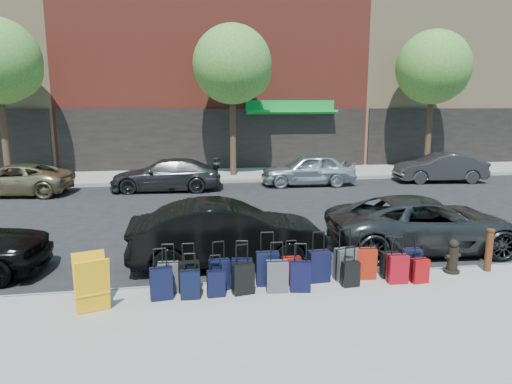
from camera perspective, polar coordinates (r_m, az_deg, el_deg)
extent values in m
plane|color=black|center=(13.72, -0.18, -4.44)|extent=(120.00, 120.00, 0.00)
cube|color=gray|center=(7.77, 8.09, -16.48)|extent=(60.00, 4.00, 0.15)
cube|color=gray|center=(23.43, -4.21, 2.15)|extent=(60.00, 4.00, 0.15)
cube|color=gray|center=(9.53, 4.35, -11.04)|extent=(60.00, 0.08, 0.15)
cube|color=gray|center=(21.44, -3.69, 1.34)|extent=(60.00, 0.08, 0.15)
cube|color=maroon|center=(31.77, -5.98, 22.42)|extent=(17.00, 12.00, 20.00)
cube|color=black|center=(25.17, -4.70, 6.47)|extent=(16.66, 0.15, 3.40)
cube|color=#0E822E|center=(25.42, 4.48, 9.90)|extent=(5.00, 0.91, 0.27)
cube|color=#0E822E|center=(25.70, 4.32, 10.70)|extent=(5.00, 0.10, 0.60)
cube|color=tan|center=(36.38, 21.64, 18.66)|extent=(15.00, 12.00, 18.00)
cube|color=black|center=(30.97, 26.47, 6.20)|extent=(14.70, 0.15, 3.40)
cylinder|color=black|center=(23.89, -28.99, 6.96)|extent=(0.30, 0.30, 4.80)
sphere|color=#3B6D24|center=(23.73, -28.18, 13.30)|extent=(2.58, 2.58, 2.58)
cylinder|color=black|center=(22.73, -2.91, 8.17)|extent=(0.30, 0.30, 4.80)
sphere|color=#3B6D24|center=(22.79, -2.99, 15.65)|extent=(3.80, 3.80, 3.80)
sphere|color=#3B6D24|center=(22.84, -1.43, 14.69)|extent=(2.58, 2.58, 2.58)
cylinder|color=black|center=(26.14, 20.83, 7.83)|extent=(0.30, 0.30, 4.80)
sphere|color=#3B6D24|center=(26.19, 21.28, 14.33)|extent=(3.80, 3.80, 3.80)
sphere|color=#3B6D24|center=(26.47, 22.37, 13.38)|extent=(2.58, 2.58, 2.58)
cube|color=#414046|center=(8.86, -10.88, -10.43)|extent=(0.40, 0.24, 0.58)
cylinder|color=black|center=(8.66, -11.03, -6.57)|extent=(0.22, 0.05, 0.03)
cube|color=black|center=(8.82, -8.37, -10.43)|extent=(0.39, 0.23, 0.58)
cylinder|color=black|center=(8.62, -8.48, -6.53)|extent=(0.22, 0.04, 0.03)
cube|color=black|center=(8.86, -4.59, -10.25)|extent=(0.41, 0.26, 0.58)
cylinder|color=black|center=(8.65, -4.65, -6.35)|extent=(0.22, 0.06, 0.03)
cube|color=black|center=(8.87, -1.76, -10.18)|extent=(0.42, 0.27, 0.58)
cylinder|color=black|center=(8.66, -1.78, -6.28)|extent=(0.22, 0.06, 0.03)
cube|color=black|center=(9.02, 1.43, -9.56)|extent=(0.46, 0.28, 0.66)
cylinder|color=black|center=(8.80, 1.46, -5.20)|extent=(0.25, 0.05, 0.03)
cube|color=#940D09|center=(9.11, 4.44, -9.77)|extent=(0.36, 0.20, 0.55)
cylinder|color=black|center=(8.92, 4.49, -6.22)|extent=(0.20, 0.03, 0.03)
cube|color=black|center=(9.27, 7.88, -9.17)|extent=(0.43, 0.26, 0.63)
cylinder|color=black|center=(9.06, 7.99, -5.10)|extent=(0.24, 0.05, 0.03)
cube|color=#3B3B40|center=(9.45, 11.16, -8.83)|extent=(0.47, 0.32, 0.65)
cylinder|color=black|center=(9.23, 11.32, -4.71)|extent=(0.24, 0.08, 0.03)
cube|color=maroon|center=(9.61, 13.52, -8.68)|extent=(0.44, 0.27, 0.62)
cylinder|color=black|center=(9.41, 13.70, -4.81)|extent=(0.23, 0.06, 0.03)
cube|color=black|center=(9.79, 16.39, -8.72)|extent=(0.37, 0.22, 0.53)
cylinder|color=black|center=(9.62, 16.58, -5.47)|extent=(0.20, 0.05, 0.03)
cube|color=black|center=(9.95, 18.72, -8.38)|extent=(0.40, 0.22, 0.59)
cylinder|color=black|center=(9.76, 18.96, -4.81)|extent=(0.22, 0.03, 0.03)
cube|color=black|center=(8.59, -11.76, -11.14)|extent=(0.42, 0.27, 0.58)
cylinder|color=black|center=(8.37, -11.93, -7.10)|extent=(0.22, 0.06, 0.03)
cube|color=black|center=(8.54, -8.22, -11.38)|extent=(0.36, 0.22, 0.52)
cylinder|color=black|center=(8.34, -8.33, -7.77)|extent=(0.20, 0.04, 0.03)
cube|color=black|center=(8.58, -5.03, -11.34)|extent=(0.33, 0.20, 0.48)
cylinder|color=black|center=(8.40, -5.09, -8.02)|extent=(0.18, 0.04, 0.03)
cube|color=black|center=(8.65, -1.64, -10.76)|extent=(0.43, 0.29, 0.58)
cylinder|color=black|center=(8.43, -1.66, -6.75)|extent=(0.22, 0.07, 0.03)
cube|color=#3F4045|center=(8.74, 2.65, -10.50)|extent=(0.42, 0.26, 0.59)
cylinder|color=black|center=(8.52, 2.69, -6.46)|extent=(0.23, 0.05, 0.03)
cube|color=black|center=(8.79, 5.56, -10.47)|extent=(0.42, 0.30, 0.57)
cylinder|color=black|center=(8.59, 5.63, -6.61)|extent=(0.22, 0.07, 0.03)
cube|color=black|center=(9.17, 11.72, -10.00)|extent=(0.34, 0.21, 0.49)
cylinder|color=black|center=(9.00, 11.85, -6.83)|extent=(0.19, 0.04, 0.03)
cube|color=maroon|center=(9.56, 17.27, -9.15)|extent=(0.40, 0.25, 0.57)
cylinder|color=black|center=(9.37, 17.48, -5.58)|extent=(0.22, 0.05, 0.03)
cube|color=maroon|center=(9.72, 19.78, -9.25)|extent=(0.34, 0.21, 0.48)
cylinder|color=black|center=(9.55, 19.98, -6.28)|extent=(0.19, 0.05, 0.03)
cylinder|color=black|center=(10.59, 23.25, -9.06)|extent=(0.32, 0.32, 0.05)
cylinder|color=black|center=(10.51, 23.37, -7.63)|extent=(0.21, 0.21, 0.50)
sphere|color=black|center=(10.41, 23.50, -6.00)|extent=(0.20, 0.20, 0.20)
cylinder|color=black|center=(10.49, 23.39, -7.36)|extent=(0.37, 0.16, 0.09)
cylinder|color=#38190C|center=(10.88, 27.09, -6.55)|extent=(0.15, 0.15, 0.89)
cylinder|color=#38190C|center=(10.76, 27.30, -4.29)|extent=(0.17, 0.17, 0.04)
cube|color=#F5A50D|center=(8.23, -19.71, -11.07)|extent=(0.59, 0.39, 0.97)
cube|color=#F5A50D|center=(8.56, -20.02, -10.23)|extent=(0.59, 0.39, 0.97)
cube|color=#F5A50D|center=(8.44, -19.80, -11.58)|extent=(0.62, 0.50, 0.02)
imported|color=black|center=(10.46, -3.53, -5.20)|extent=(4.46, 1.57, 1.47)
imported|color=#313134|center=(12.27, 20.37, -3.74)|extent=(5.01, 2.58, 1.35)
imported|color=#94825B|center=(20.92, -28.08, 1.37)|extent=(4.79, 2.67, 1.26)
imported|color=#313134|center=(19.82, -11.17, 2.12)|extent=(4.80, 2.29, 1.35)
imported|color=silver|center=(20.86, 6.50, 2.82)|extent=(4.33, 1.94, 1.45)
imported|color=#343436|center=(23.29, 22.00, 2.84)|extent=(4.30, 1.94, 1.37)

